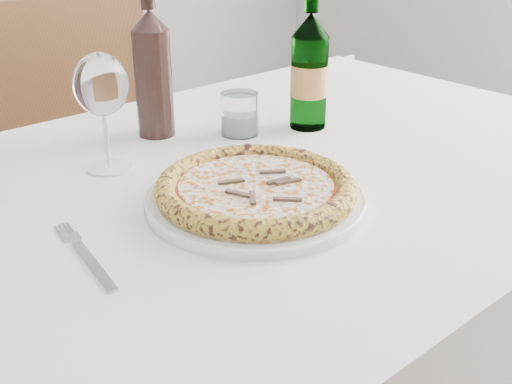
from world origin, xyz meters
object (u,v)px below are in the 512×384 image
at_px(dining_table, 223,225).
at_px(wine_glass, 101,87).
at_px(plate, 256,199).
at_px(tumbler, 240,116).
at_px(chair_far, 84,153).
at_px(beer_bottle, 309,72).
at_px(wine_bottle, 153,72).
at_px(pizza, 256,188).

distance_m(dining_table, wine_glass, 0.30).
relative_size(dining_table, wine_glass, 8.67).
bearing_deg(plate, tumbler, 62.24).
distance_m(chair_far, beer_bottle, 0.78).
bearing_deg(tumbler, chair_far, 99.77).
distance_m(plate, tumbler, 0.31).
bearing_deg(wine_glass, wine_bottle, 38.09).
height_order(dining_table, wine_glass, wine_glass).
distance_m(dining_table, wine_bottle, 0.33).
height_order(wine_glass, beer_bottle, beer_bottle).
xyz_separation_m(plate, wine_glass, (-0.13, 0.25, 0.13)).
xyz_separation_m(wine_glass, tumbler, (0.27, 0.03, -0.11)).
xyz_separation_m(dining_table, plate, (0.00, -0.10, 0.09)).
relative_size(dining_table, tumbler, 21.19).
relative_size(chair_far, plate, 2.83).
bearing_deg(pizza, plate, 16.22).
bearing_deg(beer_bottle, pizza, -139.78).
distance_m(chair_far, wine_bottle, 0.64).
height_order(plate, pizza, pizza).
bearing_deg(plate, wine_bottle, 88.41).
bearing_deg(wine_bottle, plate, -91.59).
bearing_deg(plate, wine_glass, 117.66).
bearing_deg(wine_bottle, beer_bottle, -24.74).
relative_size(tumbler, beer_bottle, 0.29).
distance_m(wine_glass, tumbler, 0.30).
xyz_separation_m(dining_table, wine_glass, (-0.13, 0.15, 0.22)).
bearing_deg(dining_table, beer_bottle, 25.89).
bearing_deg(wine_glass, beer_bottle, -1.90).
distance_m(plate, pizza, 0.02).
height_order(plate, beer_bottle, beer_bottle).
height_order(beer_bottle, wine_bottle, wine_bottle).
bearing_deg(beer_bottle, tumbler, 163.72).
relative_size(beer_bottle, wine_bottle, 0.97).
bearing_deg(pizza, dining_table, 90.00).
distance_m(wine_glass, wine_bottle, 0.18).
bearing_deg(wine_glass, chair_far, 75.73).
height_order(chair_far, plate, chair_far).
relative_size(chair_far, beer_bottle, 3.37).
bearing_deg(plate, beer_bottle, 40.22).
relative_size(dining_table, beer_bottle, 6.16).
xyz_separation_m(beer_bottle, wine_bottle, (-0.27, 0.12, 0.01)).
distance_m(plate, beer_bottle, 0.38).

